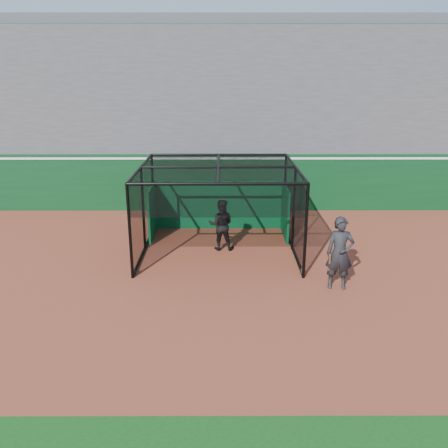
{
  "coord_description": "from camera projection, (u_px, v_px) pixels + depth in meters",
  "views": [
    {
      "loc": [
        0.67,
        -12.09,
        5.97
      ],
      "look_at": [
        0.71,
        2.0,
        1.4
      ],
      "focal_mm": 38.0,
      "sensor_mm": 36.0,
      "label": 1
    }
  ],
  "objects": [
    {
      "name": "batter",
      "position": [
        221.0,
        225.0,
        16.37
      ],
      "size": [
        0.9,
        0.72,
        1.79
      ],
      "primitive_type": "imported",
      "rotation": [
        0.0,
        0.0,
        3.09
      ],
      "color": "black",
      "rests_on": "ground"
    },
    {
      "name": "ground",
      "position": [
        199.0,
        293.0,
        13.34
      ],
      "size": [
        120.0,
        120.0,
        0.0
      ],
      "primitive_type": "plane",
      "color": "brown",
      "rests_on": "ground"
    },
    {
      "name": "batting_cage",
      "position": [
        219.0,
        209.0,
        16.22
      ],
      "size": [
        5.25,
        4.98,
        2.91
      ],
      "color": "black",
      "rests_on": "ground"
    },
    {
      "name": "grandstand",
      "position": [
        209.0,
        102.0,
        23.63
      ],
      "size": [
        50.0,
        7.85,
        8.95
      ],
      "color": "#4C4C4F",
      "rests_on": "ground"
    },
    {
      "name": "on_deck_player",
      "position": [
        340.0,
        253.0,
        13.36
      ],
      "size": [
        0.82,
        0.58,
        2.12
      ],
      "color": "black",
      "rests_on": "ground"
    },
    {
      "name": "outfield_wall",
      "position": [
        208.0,
        181.0,
        21.02
      ],
      "size": [
        50.0,
        0.5,
        2.5
      ],
      "color": "#093616",
      "rests_on": "ground"
    }
  ]
}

